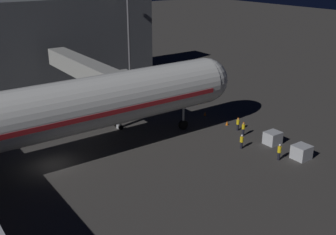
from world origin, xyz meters
TOP-DOWN VIEW (x-y plane):
  - ground_plane at (0.00, 0.00)m, footprint 320.00×320.00m
  - jet_bridge at (12.16, -10.50)m, footprint 22.74×3.40m
  - apron_floodlight_mast at (25.50, -24.19)m, footprint 2.90×0.50m
  - baggage_container_near_belt at (-9.58, -22.79)m, footprint 1.55×1.79m
  - baggage_container_mid_row at (-13.99, -22.31)m, footprint 1.68×1.77m
  - ground_crew_near_nose_gear at (-8.43, -18.89)m, footprint 0.40×0.40m
  - ground_crew_by_belt_loader at (-4.31, -22.38)m, footprint 0.40×0.40m
  - ground_crew_marshaller_fwd at (-5.91, -21.70)m, footprint 0.40×0.40m
  - ground_crew_under_port_wing at (-12.83, -20.07)m, footprint 0.40×0.40m
  - traffic_cone_nose_port at (-2.20, -22.52)m, footprint 0.36×0.36m
  - traffic_cone_nose_starboard at (2.20, -22.52)m, footprint 0.36×0.36m

SIDE VIEW (x-z plane):
  - ground_plane at x=0.00m, z-range 0.00..0.00m
  - traffic_cone_nose_port at x=-2.20m, z-range 0.00..0.55m
  - traffic_cone_nose_starboard at x=2.20m, z-range 0.00..0.55m
  - baggage_container_near_belt at x=-9.58m, z-range 0.00..1.47m
  - baggage_container_mid_row at x=-13.99m, z-range 0.00..1.53m
  - ground_crew_by_belt_loader at x=-4.31m, z-range 0.08..1.78m
  - ground_crew_near_nose_gear at x=-8.43m, z-range 0.08..1.81m
  - ground_crew_marshaller_fwd at x=-5.91m, z-range 0.09..1.86m
  - ground_crew_under_port_wing at x=-12.83m, z-range 0.10..1.98m
  - jet_bridge at x=12.16m, z-range 2.16..9.56m
  - apron_floodlight_mast at x=25.50m, z-range 1.38..16.13m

